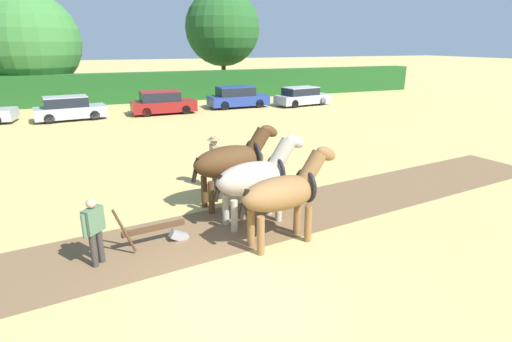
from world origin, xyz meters
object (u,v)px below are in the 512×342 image
Objects in this scene: plow at (160,232)px; parked_car_right at (302,97)px; draft_horse_lead_right at (256,177)px; draft_horse_trail_left at (233,161)px; farmer_beside_team at (214,158)px; parked_car_center at (163,103)px; tree_center at (223,28)px; farmer_at_plow at (94,228)px; parked_car_center_left at (69,109)px; parked_car_center_right at (237,97)px; draft_horse_lead_left at (285,192)px; tree_center_left at (31,42)px.

parked_car_right is at bearing 46.21° from plow.
draft_horse_lead_right reaches higher than plow.
farmer_beside_team is at bearing 86.38° from draft_horse_trail_left.
parked_car_center is (3.08, 18.85, 0.42)m from plow.
tree_center reaches higher than parked_car_right.
parked_car_right is (15.13, 19.17, -0.20)m from farmer_at_plow.
farmer_beside_team is at bearing -79.02° from parked_car_center_left.
tree_center is at bearing 65.77° from draft_horse_trail_left.
parked_car_center_left is 11.53m from parked_car_center_right.
draft_horse_lead_left is 22.57m from parked_car_right.
parked_car_right is (13.72, 18.74, 0.36)m from plow.
parked_car_center is at bearing 170.43° from parked_car_right.
parked_car_center_right is at bearing 64.82° from draft_horse_lead_right.
parked_car_center_right is (5.67, 0.78, 0.01)m from parked_car_center.
tree_center reaches higher than parked_car_center_right.
farmer_at_plow is at bearing -105.29° from parked_car_center.
parked_car_center_left is (-5.06, 15.24, -0.32)m from farmer_beside_team.
plow is (-10.92, -30.02, -5.67)m from tree_center.
farmer_at_plow is 24.42m from parked_car_right.
draft_horse_trail_left reaches higher than farmer_beside_team.
draft_horse_trail_left is 3.16m from plow.
draft_horse_lead_left is at bearing -92.96° from parked_car_center.
draft_horse_trail_left reaches higher than parked_car_center_right.
farmer_at_plow is 0.36× the size of parked_car_center_left.
tree_center reaches higher than parked_car_center_left.
draft_horse_lead_right is at bearing -108.75° from parked_car_center_right.
parked_car_right is at bearing 51.34° from draft_horse_lead_right.
draft_horse_lead_left reaches higher than farmer_beside_team.
draft_horse_lead_left is 2.74m from draft_horse_trail_left.
farmer_at_plow is (-4.22, 0.58, -0.42)m from draft_horse_lead_left.
parked_car_right is (10.64, -0.11, -0.05)m from parked_car_center.
plow is 18.79m from parked_car_center_left.
draft_horse_lead_right reaches higher than parked_car_center.
draft_horse_lead_left is at bearing -107.19° from parked_car_center_right.
draft_horse_lead_right reaches higher than parked_car_center_right.
farmer_beside_team is at bearing -107.85° from tree_center.
draft_horse_trail_left is at bearing -132.50° from parked_car_right.
draft_horse_lead_left is 4.28m from farmer_at_plow.
draft_horse_lead_left is at bearing -90.04° from draft_horse_lead_right.
parked_car_center_left is (-5.17, 16.87, -0.65)m from draft_horse_trail_left.
tree_center_left reaches higher than draft_horse_lead_right.
tree_center reaches higher than farmer_beside_team.
parked_car_center_right is (10.15, 20.05, -0.13)m from farmer_at_plow.
draft_horse_lead_right is at bearing -82.23° from farmer_beside_team.
farmer_beside_team is (3.73, 3.77, 0.15)m from farmer_at_plow.
parked_car_center_left is (-5.54, 19.59, -0.58)m from draft_horse_lead_left.
draft_horse_lead_right is (-8.28, -29.67, -4.73)m from tree_center.
parked_car_center is at bearing 80.28° from draft_horse_trail_left.
parked_car_center_left is at bearing 136.61° from farmer_at_plow.
draft_horse_lead_left reaches higher than parked_car_center.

